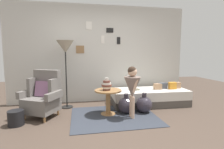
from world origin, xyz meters
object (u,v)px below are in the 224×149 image
object	(u,v)px
book_on_daybed	(135,89)
magazine_basket	(16,118)
side_table	(108,97)
floor_lamp	(65,49)
vase_striped	(107,85)
demijohn_far	(144,104)
demijohn_near	(126,105)
daybed	(149,97)
person_child	(132,86)
armchair	(43,96)

from	to	relation	value
book_on_daybed	magazine_basket	distance (m)	2.66
side_table	floor_lamp	bearing A→B (deg)	143.08
vase_striped	demijohn_far	size ratio (longest dim) A/B	0.60
demijohn_near	magazine_basket	world-z (taller)	demijohn_near
demijohn_far	magazine_basket	world-z (taller)	demijohn_far
book_on_daybed	magazine_basket	world-z (taller)	book_on_daybed
demijohn_far	side_table	bearing A→B (deg)	177.60
vase_striped	magazine_basket	xyz separation A→B (m)	(-1.73, -0.24, -0.51)
book_on_daybed	magazine_basket	bearing A→B (deg)	-162.98
daybed	book_on_daybed	xyz separation A→B (m)	(-0.40, 0.00, 0.22)
floor_lamp	person_child	size ratio (longest dim) A/B	1.53
demijohn_near	demijohn_far	xyz separation A→B (m)	(0.41, -0.03, 0.00)
demijohn_far	magazine_basket	xyz separation A→B (m)	(-2.58, -0.22, -0.04)
demijohn_far	person_child	bearing A→B (deg)	-144.18
side_table	person_child	world-z (taller)	person_child
book_on_daybed	demijohn_far	distance (m)	0.60
armchair	demijohn_near	bearing A→B (deg)	-5.25
vase_striped	floor_lamp	world-z (taller)	floor_lamp
armchair	floor_lamp	xyz separation A→B (m)	(0.45, 0.52, 0.97)
demijohn_near	demijohn_far	size ratio (longest dim) A/B	0.98
daybed	floor_lamp	bearing A→B (deg)	175.42
demijohn_near	person_child	bearing A→B (deg)	-81.70
demijohn_near	demijohn_far	world-z (taller)	demijohn_far
floor_lamp	demijohn_near	bearing A→B (deg)	-27.61
vase_striped	floor_lamp	xyz separation A→B (m)	(-0.87, 0.70, 0.76)
vase_striped	magazine_basket	size ratio (longest dim) A/B	0.95
side_table	demijohn_far	world-z (taller)	side_table
vase_striped	book_on_daybed	xyz separation A→B (m)	(0.80, 0.54, -0.24)
magazine_basket	vase_striped	bearing A→B (deg)	7.89
floor_lamp	magazine_basket	distance (m)	1.80
side_table	demijohn_far	size ratio (longest dim) A/B	1.31
floor_lamp	person_child	xyz separation A→B (m)	(1.35, -0.98, -0.74)
side_table	floor_lamp	world-z (taller)	floor_lamp
book_on_daybed	demijohn_far	bearing A→B (deg)	-85.61
armchair	demijohn_far	distance (m)	2.19
person_child	magazine_basket	distance (m)	2.28
book_on_daybed	armchair	bearing A→B (deg)	-170.34
vase_striped	magazine_basket	bearing A→B (deg)	-172.11
daybed	side_table	xyz separation A→B (m)	(-1.17, -0.51, 0.19)
demijohn_far	floor_lamp	bearing A→B (deg)	157.39
vase_striped	person_child	world-z (taller)	person_child
daybed	armchair	bearing A→B (deg)	-171.94
armchair	person_child	xyz separation A→B (m)	(1.80, -0.45, 0.23)
daybed	book_on_daybed	world-z (taller)	book_on_daybed
person_child	magazine_basket	size ratio (longest dim) A/B	3.80
side_table	floor_lamp	xyz separation A→B (m)	(-0.91, 0.68, 1.02)
person_child	magazine_basket	bearing A→B (deg)	178.96
daybed	demijohn_near	distance (m)	0.93
person_child	book_on_daybed	xyz separation A→B (m)	(0.32, 0.82, -0.26)
armchair	book_on_daybed	world-z (taller)	armchair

